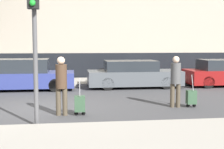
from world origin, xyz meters
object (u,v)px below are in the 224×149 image
(pedestrian_left, at_px, (61,82))
(pedestrian_right, at_px, (176,78))
(parked_car_1, at_px, (25,76))
(parked_car_3, at_px, (223,73))
(traffic_light, at_px, (34,22))
(trolley_right, at_px, (191,97))
(trolley_left, at_px, (80,104))
(parked_bicycle, at_px, (112,74))
(parked_car_2, at_px, (133,75))

(pedestrian_left, distance_m, pedestrian_right, 3.91)
(parked_car_1, height_order, parked_car_3, parked_car_1)
(parked_car_1, bearing_deg, traffic_light, -79.57)
(pedestrian_left, distance_m, traffic_light, 2.22)
(parked_car_3, bearing_deg, trolley_right, -126.25)
(pedestrian_left, distance_m, trolley_right, 4.48)
(pedestrian_left, xyz_separation_m, trolley_left, (0.55, -0.07, -0.67))
(parked_car_1, height_order, parked_bicycle, parked_car_1)
(parked_car_2, bearing_deg, parked_car_1, -178.26)
(pedestrian_left, relative_size, pedestrian_right, 1.02)
(parked_car_2, xyz_separation_m, trolley_right, (1.01, -5.14, -0.29))
(pedestrian_left, xyz_separation_m, pedestrian_right, (3.84, 0.75, -0.02))
(parked_car_3, xyz_separation_m, trolley_left, (-7.60, -5.86, -0.28))
(parked_car_1, bearing_deg, parked_car_3, 0.88)
(parked_car_1, relative_size, trolley_left, 3.95)
(trolley_left, relative_size, parked_bicycle, 0.65)
(parked_car_2, height_order, parked_bicycle, parked_car_2)
(parked_car_2, height_order, trolley_left, parked_car_2)
(trolley_left, distance_m, pedestrian_right, 3.45)
(traffic_light, bearing_deg, parked_bicycle, 70.66)
(pedestrian_left, distance_m, parked_bicycle, 8.17)
(parked_car_1, relative_size, trolley_right, 3.99)
(trolley_right, relative_size, traffic_light, 0.29)
(trolley_right, bearing_deg, parked_car_1, 141.56)
(trolley_left, xyz_separation_m, traffic_light, (-1.17, -1.20, 2.38))
(parked_car_3, xyz_separation_m, pedestrian_right, (-4.31, -5.04, 0.36))
(traffic_light, bearing_deg, parked_car_2, 60.59)
(trolley_left, bearing_deg, parked_car_3, 37.66)
(pedestrian_right, bearing_deg, trolley_right, 179.94)
(parked_car_3, distance_m, pedestrian_left, 10.00)
(parked_car_2, relative_size, trolley_left, 4.05)
(pedestrian_left, relative_size, trolley_right, 1.59)
(trolley_left, bearing_deg, traffic_light, -134.10)
(trolley_right, bearing_deg, parked_bicycle, 104.50)
(pedestrian_right, distance_m, trolley_right, 0.85)
(parked_car_1, xyz_separation_m, parked_car_2, (5.26, 0.16, -0.04))
(parked_car_2, bearing_deg, trolley_left, -115.66)
(trolley_left, height_order, traffic_light, traffic_light)
(parked_car_2, height_order, traffic_light, traffic_light)
(parked_bicycle, bearing_deg, parked_car_1, -154.58)
(parked_car_3, xyz_separation_m, traffic_light, (-8.76, -7.06, 2.10))
(parked_car_2, xyz_separation_m, traffic_light, (-3.98, -7.07, 2.10))
(parked_car_1, relative_size, traffic_light, 1.17)
(parked_car_1, bearing_deg, trolley_right, -38.44)
(trolley_left, distance_m, trolley_right, 3.90)
(traffic_light, bearing_deg, pedestrian_right, 24.40)
(trolley_left, bearing_deg, parked_car_1, 113.13)
(trolley_right, distance_m, parked_bicycle, 7.32)
(trolley_left, relative_size, traffic_light, 0.30)
(pedestrian_right, bearing_deg, traffic_light, 33.70)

